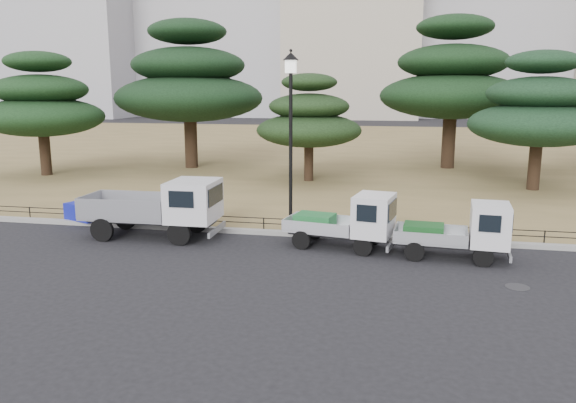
% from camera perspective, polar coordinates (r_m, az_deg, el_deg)
% --- Properties ---
extents(ground, '(220.00, 220.00, 0.00)m').
position_cam_1_polar(ground, '(16.51, -1.38, -5.77)').
color(ground, black).
extents(lawn, '(120.00, 56.00, 0.15)m').
position_cam_1_polar(lawn, '(46.36, 7.04, 5.33)').
color(lawn, olive).
rests_on(lawn, ground).
extents(curb, '(120.00, 0.25, 0.16)m').
position_cam_1_polar(curb, '(18.93, 0.36, -3.27)').
color(curb, gray).
rests_on(curb, ground).
extents(truck_large, '(4.50, 1.88, 1.95)m').
position_cam_1_polar(truck_large, '(19.01, -12.93, -0.40)').
color(truck_large, black).
rests_on(truck_large, ground).
extents(truck_kei_front, '(3.48, 1.94, 1.74)m').
position_cam_1_polar(truck_kei_front, '(17.40, 6.11, -1.98)').
color(truck_kei_front, black).
rests_on(truck_kei_front, ground).
extents(truck_kei_rear, '(3.28, 1.61, 1.67)m').
position_cam_1_polar(truck_kei_rear, '(16.99, 17.12, -2.88)').
color(truck_kei_rear, black).
rests_on(truck_kei_rear, ground).
extents(street_lamp, '(0.53, 0.53, 5.88)m').
position_cam_1_polar(street_lamp, '(18.65, 0.28, 9.09)').
color(street_lamp, black).
rests_on(street_lamp, lawn).
extents(pipe_fence, '(38.00, 0.04, 0.40)m').
position_cam_1_polar(pipe_fence, '(18.99, 0.45, -2.11)').
color(pipe_fence, black).
rests_on(pipe_fence, lawn).
extents(tarp_pile, '(1.56, 1.36, 0.87)m').
position_cam_1_polar(tarp_pile, '(21.93, -19.81, -0.81)').
color(tarp_pile, '#161DAC').
rests_on(tarp_pile, lawn).
extents(manhole, '(0.60, 0.60, 0.01)m').
position_cam_1_polar(manhole, '(15.29, 22.28, -8.04)').
color(manhole, '#2D2D30').
rests_on(manhole, ground).
extents(pine_west_far, '(6.66, 6.66, 6.73)m').
position_cam_1_polar(pine_west_far, '(33.92, -23.79, 9.00)').
color(pine_west_far, black).
rests_on(pine_west_far, lawn).
extents(pine_west_near, '(8.76, 8.76, 8.76)m').
position_cam_1_polar(pine_west_near, '(34.64, -10.02, 11.74)').
color(pine_west_near, black).
rests_on(pine_west_near, lawn).
extents(pine_center_left, '(5.42, 5.42, 5.51)m').
position_cam_1_polar(pine_center_left, '(29.13, 2.15, 8.33)').
color(pine_center_left, black).
rests_on(pine_center_left, lawn).
extents(pine_center_right, '(8.46, 8.46, 8.97)m').
position_cam_1_polar(pine_center_right, '(35.32, 16.32, 11.69)').
color(pine_center_right, black).
rests_on(pine_center_right, lawn).
extents(pine_east_near, '(6.41, 6.41, 6.48)m').
position_cam_1_polar(pine_east_near, '(28.88, 24.17, 8.44)').
color(pine_east_near, black).
rests_on(pine_east_near, lawn).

